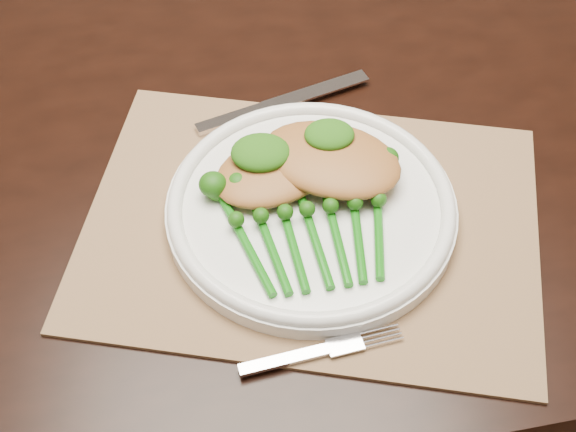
{
  "coord_description": "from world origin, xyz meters",
  "views": [
    {
      "loc": [
        -0.06,
        -0.57,
        1.36
      ],
      "look_at": [
        -0.04,
        -0.1,
        0.78
      ],
      "focal_mm": 50.0,
      "sensor_mm": 36.0,
      "label": 1
    }
  ],
  "objects_px": {
    "dinner_plate": "(311,207)",
    "chicken_fillet_left": "(275,170)",
    "placemat": "(311,223)",
    "broccolini_bundle": "(312,231)",
    "dining_table": "(259,274)"
  },
  "relations": [
    {
      "from": "chicken_fillet_left",
      "to": "broccolini_bundle",
      "type": "xyz_separation_m",
      "value": [
        0.03,
        -0.07,
        -0.01
      ]
    },
    {
      "from": "placemat",
      "to": "chicken_fillet_left",
      "type": "relative_size",
      "value": 3.44
    },
    {
      "from": "dinner_plate",
      "to": "broccolini_bundle",
      "type": "bearing_deg",
      "value": -91.98
    },
    {
      "from": "dinner_plate",
      "to": "chicken_fillet_left",
      "type": "relative_size",
      "value": 2.22
    },
    {
      "from": "dining_table",
      "to": "placemat",
      "type": "distance_m",
      "value": 0.43
    },
    {
      "from": "dining_table",
      "to": "placemat",
      "type": "bearing_deg",
      "value": -83.18
    },
    {
      "from": "dinner_plate",
      "to": "broccolini_bundle",
      "type": "relative_size",
      "value": 1.5
    },
    {
      "from": "broccolini_bundle",
      "to": "dining_table",
      "type": "bearing_deg",
      "value": 95.31
    },
    {
      "from": "dining_table",
      "to": "chicken_fillet_left",
      "type": "distance_m",
      "value": 0.44
    },
    {
      "from": "chicken_fillet_left",
      "to": "broccolini_bundle",
      "type": "distance_m",
      "value": 0.08
    },
    {
      "from": "dinner_plate",
      "to": "chicken_fillet_left",
      "type": "distance_m",
      "value": 0.05
    },
    {
      "from": "placemat",
      "to": "broccolini_bundle",
      "type": "bearing_deg",
      "value": -81.78
    },
    {
      "from": "placemat",
      "to": "broccolini_bundle",
      "type": "relative_size",
      "value": 2.32
    },
    {
      "from": "dinner_plate",
      "to": "broccolini_bundle",
      "type": "xyz_separation_m",
      "value": [
        -0.0,
        -0.04,
        0.01
      ]
    },
    {
      "from": "dining_table",
      "to": "dinner_plate",
      "type": "distance_m",
      "value": 0.44
    }
  ]
}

